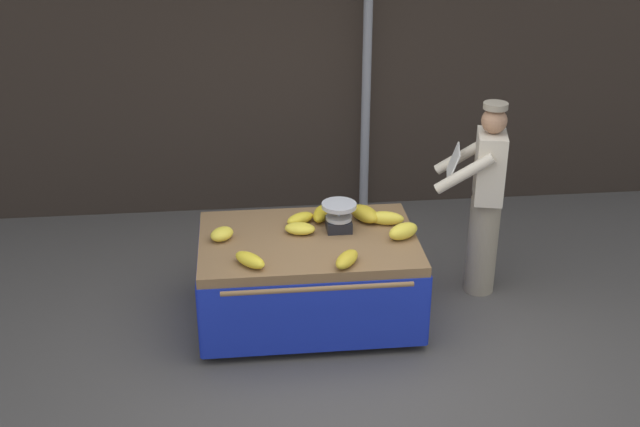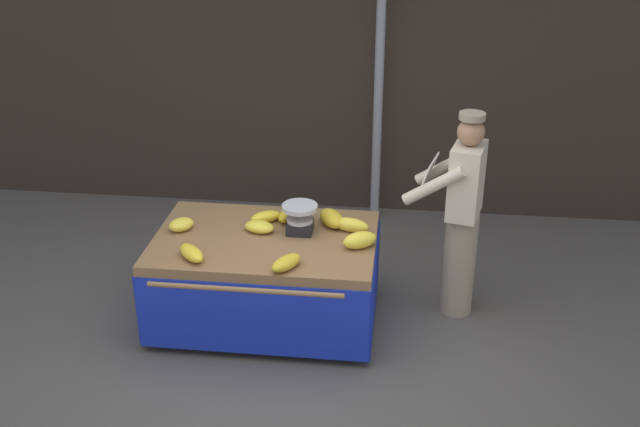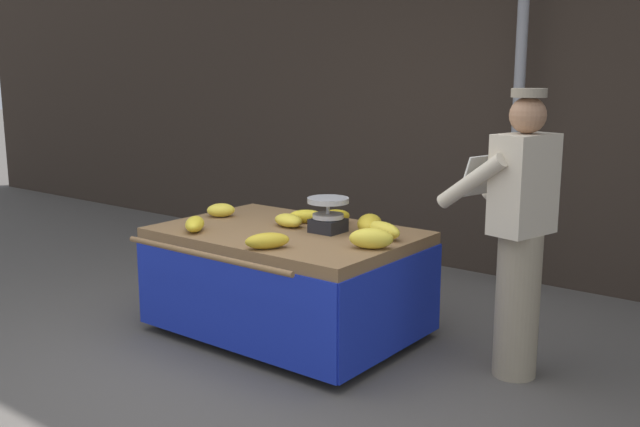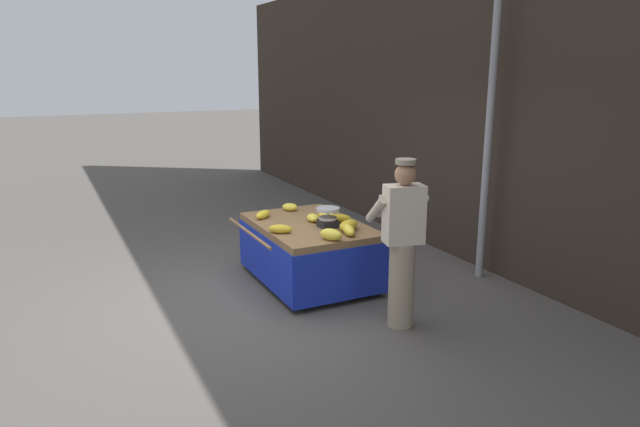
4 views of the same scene
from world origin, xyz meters
name	(u,v)px [view 4 (image 4 of 4)]	position (x,y,z in m)	size (l,w,h in m)	color
ground_plane	(261,299)	(0.00, 0.00, 0.00)	(60.00, 60.00, 0.00)	#514C47
back_wall	(484,112)	(0.00, 3.11, 2.01)	(16.00, 0.24, 4.02)	#332821
street_pole	(488,143)	(0.50, 2.75, 1.69)	(0.09, 0.09, 3.37)	gray
banana_cart	(309,239)	(-0.27, 0.74, 0.55)	(1.75, 1.38, 0.74)	olive
weighing_scale	(328,217)	(-0.01, 0.86, 0.86)	(0.28, 0.28, 0.23)	black
banana_bunch_0	(290,207)	(-0.95, 0.78, 0.79)	(0.15, 0.21, 0.10)	yellow
banana_bunch_1	(313,218)	(-0.33, 0.82, 0.79)	(0.15, 0.24, 0.09)	yellow
banana_bunch_2	(331,234)	(0.48, 0.66, 0.81)	(0.14, 0.27, 0.13)	yellow
banana_bunch_3	(349,225)	(0.23, 1.01, 0.81)	(0.16, 0.30, 0.13)	gold
banana_bunch_4	(327,216)	(-0.31, 1.01, 0.79)	(0.12, 0.25, 0.09)	yellow
banana_bunch_5	(280,229)	(-0.02, 0.27, 0.79)	(0.13, 0.28, 0.10)	gold
banana_bunch_6	(339,218)	(-0.13, 1.07, 0.80)	(0.12, 0.29, 0.11)	gold
banana_bunch_7	(349,230)	(0.39, 0.92, 0.80)	(0.12, 0.30, 0.11)	yellow
banana_bunch_8	(263,214)	(-0.74, 0.33, 0.79)	(0.12, 0.29, 0.10)	yellow
vendor_person	(402,243)	(1.25, 1.05, 0.87)	(0.65, 0.61, 1.71)	gray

